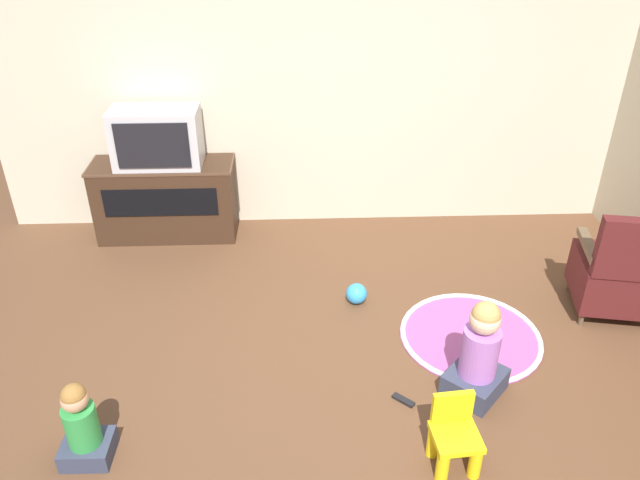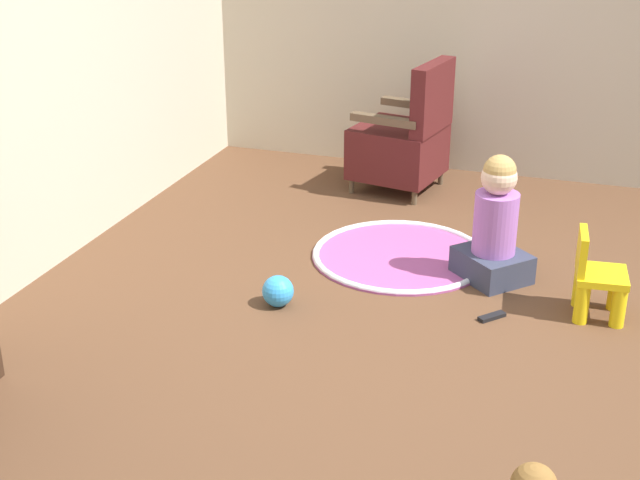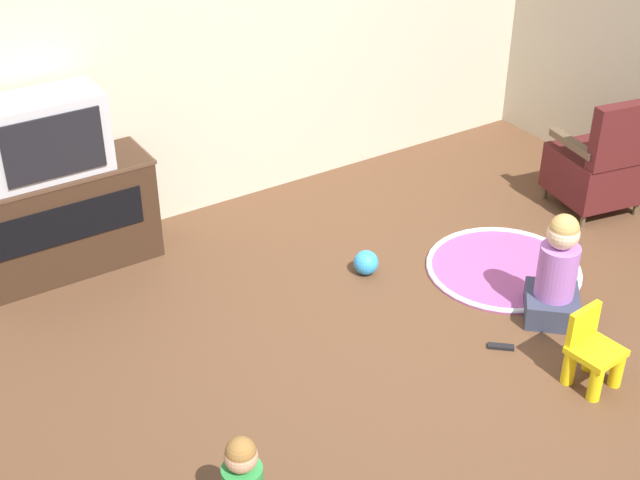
# 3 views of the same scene
# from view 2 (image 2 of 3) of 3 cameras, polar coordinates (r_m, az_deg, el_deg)

# --- Properties ---
(ground_plane) EXTENTS (30.00, 30.00, 0.00)m
(ground_plane) POSITION_cam_2_polar(r_m,az_deg,el_deg) (4.28, 9.17, -6.55)
(ground_plane) COLOR brown
(black_armchair) EXTENTS (0.63, 0.64, 0.90)m
(black_armchair) POSITION_cam_2_polar(r_m,az_deg,el_deg) (6.07, 5.39, 6.35)
(black_armchair) COLOR brown
(black_armchair) RESTS_ON ground_plane
(yellow_kid_chair) EXTENTS (0.28, 0.27, 0.44)m
(yellow_kid_chair) POSITION_cam_2_polar(r_m,az_deg,el_deg) (4.60, 17.29, -2.54)
(yellow_kid_chair) COLOR yellow
(yellow_kid_chair) RESTS_ON ground_plane
(play_mat) EXTENTS (1.01, 1.01, 0.04)m
(play_mat) POSITION_cam_2_polar(r_m,az_deg,el_deg) (5.12, 5.15, -0.98)
(play_mat) COLOR #A54C8C
(play_mat) RESTS_ON ground_plane
(child_watching_left) EXTENTS (0.47, 0.47, 0.70)m
(child_watching_left) POSITION_cam_2_polar(r_m,az_deg,el_deg) (4.82, 11.14, 0.85)
(child_watching_left) COLOR #33384C
(child_watching_left) RESTS_ON ground_plane
(toy_ball) EXTENTS (0.16, 0.16, 0.16)m
(toy_ball) POSITION_cam_2_polar(r_m,az_deg,el_deg) (4.53, -2.71, -3.28)
(toy_ball) COLOR #3399E5
(toy_ball) RESTS_ON ground_plane
(remote_control) EXTENTS (0.14, 0.13, 0.02)m
(remote_control) POSITION_cam_2_polar(r_m,az_deg,el_deg) (4.52, 10.94, -4.84)
(remote_control) COLOR black
(remote_control) RESTS_ON ground_plane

